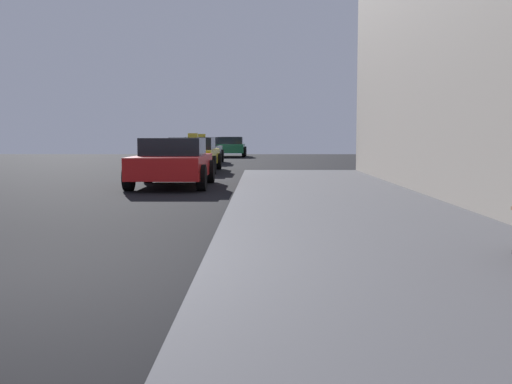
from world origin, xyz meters
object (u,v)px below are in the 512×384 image
at_px(car_red, 173,162).
at_px(car_yellow, 192,154).
at_px(car_green, 230,147).
at_px(car_silver, 232,145).
at_px(car_white, 202,150).

distance_m(car_red, car_yellow, 6.92).
xyz_separation_m(car_green, car_silver, (-0.35, 9.49, -0.00)).
height_order(car_yellow, car_green, car_yellow).
bearing_deg(car_green, car_silver, -87.88).
distance_m(car_yellow, car_green, 16.74).
height_order(car_green, car_silver, same).
relative_size(car_red, car_silver, 1.00).
bearing_deg(car_green, car_white, 84.34).
distance_m(car_green, car_silver, 9.50).
height_order(car_white, car_green, car_white).
bearing_deg(car_green, car_yellow, 87.98).
height_order(car_red, car_green, same).
height_order(car_red, car_yellow, car_yellow).
distance_m(car_red, car_silver, 33.14).
relative_size(car_yellow, car_green, 1.11).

